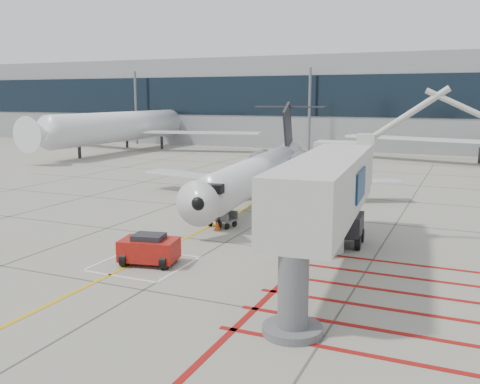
% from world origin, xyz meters
% --- Properties ---
extents(ground_plane, '(260.00, 260.00, 0.00)m').
position_xyz_m(ground_plane, '(0.00, 0.00, 0.00)').
color(ground_plane, gray).
rests_on(ground_plane, ground).
extents(regional_jet, '(24.85, 29.87, 7.22)m').
position_xyz_m(regional_jet, '(-2.46, 13.18, 3.61)').
color(regional_jet, silver).
rests_on(regional_jet, ground_plane).
extents(jet_bridge, '(9.95, 18.50, 7.14)m').
position_xyz_m(jet_bridge, '(6.43, 0.63, 3.57)').
color(jet_bridge, beige).
rests_on(jet_bridge, ground_plane).
extents(pushback_tug, '(2.93, 2.14, 1.55)m').
position_xyz_m(pushback_tug, '(-1.72, -0.90, 0.77)').
color(pushback_tug, '#A71610').
rests_on(pushback_tug, ground_plane).
extents(baggage_cart, '(1.81, 1.35, 1.03)m').
position_xyz_m(baggage_cart, '(-1.72, 7.23, 0.52)').
color(baggage_cart, '#4F5054').
rests_on(baggage_cart, ground_plane).
extents(ground_power_unit, '(2.65, 2.06, 1.85)m').
position_xyz_m(ground_power_unit, '(5.09, 4.35, 0.92)').
color(ground_power_unit, beige).
rests_on(ground_power_unit, ground_plane).
extents(cone_nose, '(0.40, 0.40, 0.55)m').
position_xyz_m(cone_nose, '(-1.67, 6.41, 0.28)').
color(cone_nose, '#DC440B').
rests_on(cone_nose, ground_plane).
extents(cone_side, '(0.37, 0.37, 0.51)m').
position_xyz_m(cone_side, '(2.40, 4.30, 0.25)').
color(cone_side, orange).
rests_on(cone_side, ground_plane).
extents(terminal_building, '(180.00, 28.00, 14.00)m').
position_xyz_m(terminal_building, '(10.00, 70.00, 7.00)').
color(terminal_building, gray).
rests_on(terminal_building, ground_plane).
extents(terminal_glass_band, '(180.00, 0.10, 6.00)m').
position_xyz_m(terminal_glass_band, '(10.00, 55.95, 8.00)').
color(terminal_glass_band, black).
rests_on(terminal_glass_band, ground_plane).
extents(bg_aircraft_b, '(38.35, 42.61, 12.78)m').
position_xyz_m(bg_aircraft_b, '(-34.66, 46.00, 6.39)').
color(bg_aircraft_b, silver).
rests_on(bg_aircraft_b, ground_plane).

